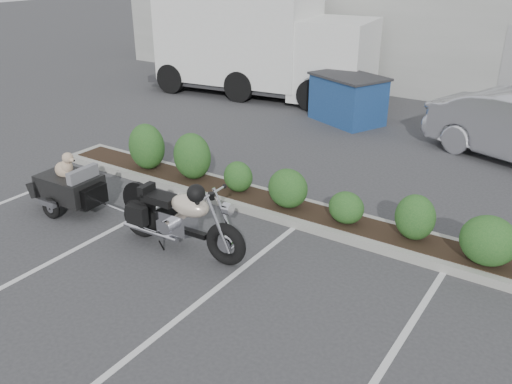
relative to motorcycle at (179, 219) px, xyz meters
The scene contains 7 objects.
ground 0.58m from the motorcycle, 44.82° to the right, with size 90.00×90.00×0.00m, color #38383A.
planter_kerb 2.47m from the motorcycle, 65.50° to the left, with size 12.00×1.00×0.15m, color #9E9E93.
building 17.06m from the motorcycle, 89.99° to the left, with size 26.00×10.00×4.00m, color #9EA099.
motorcycle is the anchor object (origin of this frame).
pet_trailer 2.79m from the motorcycle, behind, with size 2.01×1.12×1.20m.
dumpster 8.41m from the motorcycle, 95.72° to the left, with size 2.47×2.13×1.36m.
delivery_truck 10.91m from the motorcycle, 115.88° to the left, with size 8.11×3.54×3.59m.
Camera 1 is at (5.42, -5.92, 4.63)m, focal length 38.00 mm.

